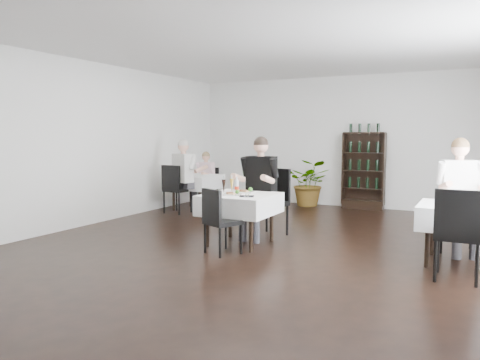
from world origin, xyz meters
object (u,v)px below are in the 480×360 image
diner_main (259,180)px  potted_tree (310,183)px  wine_shelf (363,171)px  main_table (240,204)px

diner_main → potted_tree: bearing=95.8°
wine_shelf → potted_tree: (-1.20, -0.17, -0.30)m
main_table → potted_tree: 4.16m
wine_shelf → diner_main: bearing=-102.2°
wine_shelf → potted_tree: size_ratio=1.60×
wine_shelf → main_table: wine_shelf is taller
potted_tree → diner_main: size_ratio=0.67×
main_table → diner_main: diner_main is taller
main_table → diner_main: 0.61m
potted_tree → diner_main: diner_main is taller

